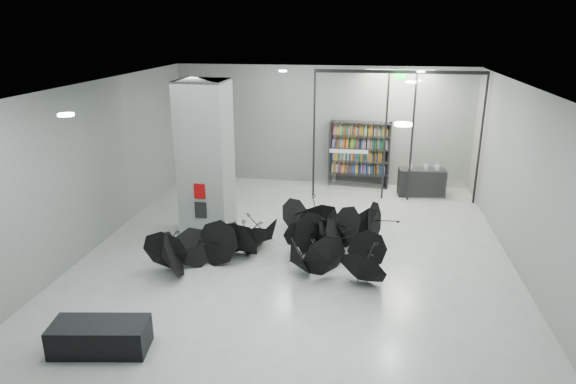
% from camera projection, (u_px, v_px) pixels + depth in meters
% --- Properties ---
extents(room, '(14.00, 14.02, 4.01)m').
position_uv_depth(room, '(291.00, 149.00, 10.37)').
color(room, gray).
rests_on(room, ground).
extents(column, '(1.20, 1.20, 4.00)m').
position_uv_depth(column, '(206.00, 159.00, 12.87)').
color(column, slate).
rests_on(column, ground).
extents(fire_cabinet, '(0.28, 0.04, 0.38)m').
position_uv_depth(fire_cabinet, '(200.00, 191.00, 12.50)').
color(fire_cabinet, '#A50A07').
rests_on(fire_cabinet, column).
extents(info_panel, '(0.30, 0.03, 0.42)m').
position_uv_depth(info_panel, '(201.00, 210.00, 12.65)').
color(info_panel, black).
rests_on(info_panel, column).
extents(exit_sign, '(0.30, 0.06, 0.15)m').
position_uv_depth(exit_sign, '(400.00, 77.00, 14.68)').
color(exit_sign, '#0CE533').
rests_on(exit_sign, room).
extents(glass_partition, '(5.06, 0.08, 4.00)m').
position_uv_depth(glass_partition, '(395.00, 131.00, 15.38)').
color(glass_partition, silver).
rests_on(glass_partition, ground).
extents(bench, '(1.69, 0.92, 0.52)m').
position_uv_depth(bench, '(100.00, 337.00, 8.53)').
color(bench, black).
rests_on(bench, ground).
extents(bookshelf, '(2.04, 0.62, 2.21)m').
position_uv_depth(bookshelf, '(359.00, 154.00, 17.05)').
color(bookshelf, black).
rests_on(bookshelf, ground).
extents(shop_counter, '(1.51, 0.71, 0.88)m').
position_uv_depth(shop_counter, '(421.00, 182.00, 16.26)').
color(shop_counter, black).
rests_on(shop_counter, ground).
extents(umbrella_cluster, '(5.60, 4.47, 1.35)m').
position_uv_depth(umbrella_cluster, '(292.00, 245.00, 11.94)').
color(umbrella_cluster, black).
rests_on(umbrella_cluster, ground).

